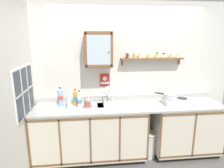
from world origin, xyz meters
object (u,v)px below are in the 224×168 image
hot_plate_stove (177,101)px  bottle_juice_amber_0 (76,98)px  sink (112,106)px  dish_rack (93,105)px  mug (88,105)px  bottle_water_blue_1 (60,97)px  trash_bin (149,144)px  bottle_water_clear_2 (69,100)px  wall_cabinet (99,49)px  saucepan (170,96)px  warning_sign (105,80)px  bottle_opaque_white_3 (79,100)px

hot_plate_stove → bottle_juice_amber_0: size_ratio=1.57×
sink → dish_rack: (-0.31, -0.02, 0.03)m
hot_plate_stove → mug: size_ratio=3.89×
bottle_water_blue_1 → trash_bin: size_ratio=0.70×
bottle_water_clear_2 → wall_cabinet: 0.92m
bottle_juice_amber_0 → bottle_water_clear_2: bottle_water_clear_2 is taller
sink → bottle_water_clear_2: size_ratio=1.78×
bottle_juice_amber_0 → dish_rack: size_ratio=0.85×
saucepan → warning_sign: (-1.07, 0.30, 0.23)m
wall_cabinet → bottle_water_blue_1: bearing=-173.4°
bottle_opaque_white_3 → wall_cabinet: size_ratio=0.50×
bottle_juice_amber_0 → mug: size_ratio=2.48×
sink → bottle_water_clear_2: 0.70m
saucepan → dish_rack: (-1.28, 0.01, -0.11)m
warning_sign → trash_bin: (0.72, -0.36, -1.06)m
saucepan → trash_bin: bearing=-169.5°
bottle_opaque_white_3 → dish_rack: bottle_opaque_white_3 is taller
mug → wall_cabinet: wall_cabinet is taller
dish_rack → warning_sign: warning_sign is taller
mug → bottle_water_blue_1: bearing=161.8°
bottle_water_clear_2 → bottle_opaque_white_3: bearing=3.4°
bottle_opaque_white_3 → mug: bearing=-14.8°
bottle_water_clear_2 → dish_rack: size_ratio=0.86×
hot_plate_stove → saucepan: saucepan is taller
warning_sign → trash_bin: 1.33m
bottle_water_clear_2 → wall_cabinet: wall_cabinet is taller
bottle_juice_amber_0 → bottle_water_blue_1: bottle_water_blue_1 is taller
mug → wall_cabinet: 0.89m
mug → sink: bearing=10.6°
hot_plate_stove → bottle_water_clear_2: bottle_water_clear_2 is taller
sink → bottle_water_clear_2: sink is taller
hot_plate_stove → bottle_water_clear_2: (-1.76, 0.00, 0.09)m
bottle_opaque_white_3 → saucepan: bearing=0.4°
bottle_juice_amber_0 → bottle_water_blue_1: (-0.24, 0.00, 0.02)m
bottle_water_blue_1 → bottle_opaque_white_3: 0.33m
hot_plate_stove → warning_sign: 1.26m
warning_sign → saucepan: bearing=-15.5°
mug → warning_sign: warning_sign is taller
bottle_opaque_white_3 → dish_rack: (0.22, 0.02, -0.10)m
mug → warning_sign: (0.30, 0.34, 0.31)m
mug → trash_bin: mug is taller
sink → bottle_water_blue_1: size_ratio=1.60×
sink → hot_plate_stove: size_ratio=1.15×
bottle_water_blue_1 → warning_sign: (0.73, 0.20, 0.22)m
bottle_water_clear_2 → wall_cabinet: (0.48, 0.19, 0.76)m
dish_rack → wall_cabinet: 0.89m
bottle_juice_amber_0 → warning_sign: bearing=22.0°
hot_plate_stove → bottle_juice_amber_0: (-1.67, 0.12, 0.08)m
sink → dish_rack: size_ratio=1.53×
bottle_juice_amber_0 → bottle_water_blue_1: size_ratio=0.89×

